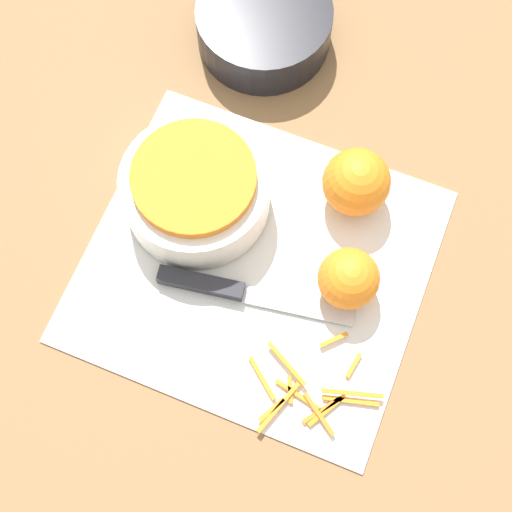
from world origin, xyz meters
TOP-DOWN VIEW (x-y plane):
  - ground_plane at (0.00, 0.00)m, footprint 4.00×4.00m
  - cutting_board at (0.00, 0.00)m, footprint 0.40×0.36m
  - bowl_speckled at (-0.10, 0.05)m, footprint 0.18×0.18m
  - bowl_dark at (-0.11, 0.31)m, footprint 0.18×0.18m
  - knife at (-0.03, -0.04)m, footprint 0.24×0.06m
  - orange_left at (0.08, 0.13)m, footprint 0.08×0.08m
  - orange_right at (0.11, 0.01)m, footprint 0.07×0.07m
  - peel_pile at (0.12, -0.12)m, footprint 0.16×0.15m

SIDE VIEW (x-z plane):
  - ground_plane at x=0.00m, z-range 0.00..0.00m
  - cutting_board at x=0.00m, z-range 0.00..0.01m
  - peel_pile at x=0.12m, z-range 0.01..0.01m
  - knife at x=-0.03m, z-range 0.00..0.02m
  - bowl_dark at x=-0.11m, z-range 0.00..0.06m
  - orange_right at x=0.11m, z-range 0.01..0.08m
  - bowl_speckled at x=-0.10m, z-range 0.00..0.08m
  - orange_left at x=0.08m, z-range 0.01..0.09m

